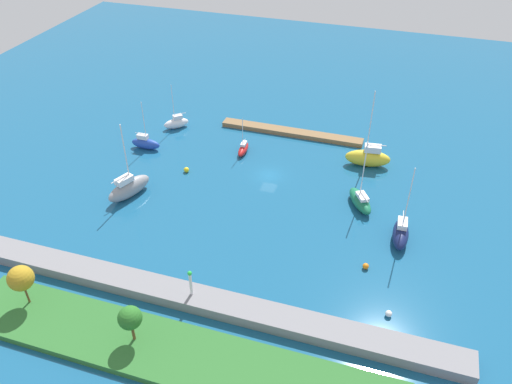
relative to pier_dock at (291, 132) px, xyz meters
The scene contains 17 objects.
water 14.47m from the pier_dock, 89.62° to the left, with size 160.00×160.00×0.00m, color #19567F.
pier_dock is the anchor object (origin of this frame).
breakwater 43.73m from the pier_dock, 89.88° to the left, with size 63.46×3.59×1.47m, color gray.
shoreline_park 51.64m from the pier_dock, 89.89° to the left, with size 50.98×8.04×0.87m, color #2D6B2D.
harbor_beacon 43.86m from the pier_dock, 88.43° to the left, with size 0.56×0.56×3.73m.
park_tree_east 51.78m from the pier_dock, 84.57° to the left, with size 2.68×2.68×4.87m.
park_tree_west 54.25m from the pier_dock, 68.78° to the left, with size 3.06×3.06×5.56m.
sailboat_green_far_north 23.96m from the pier_dock, 130.30° to the left, with size 5.25×6.77×11.13m.
sailboat_white_lone_south 21.99m from the pier_dock, 11.16° to the left, with size 4.71×4.51×8.93m.
sailboat_red_off_beacon 11.03m from the pier_dock, 54.04° to the left, with size 1.58×4.62×6.98m.
sailboat_yellow_inner_mooring 16.41m from the pier_dock, 156.78° to the left, with size 7.82×3.48×13.76m.
sailboat_blue_far_south 26.91m from the pier_dock, 28.61° to the left, with size 5.42×1.78×9.19m.
sailboat_navy_center_basin 32.92m from the pier_dock, 131.95° to the left, with size 2.49×6.44×12.43m.
sailboat_gray_near_pier 32.84m from the pier_dock, 54.03° to the left, with size 5.00×8.10×12.51m.
mooring_buoy_white 44.47m from the pier_dock, 119.53° to the left, with size 0.82×0.82×0.82m, color white.
mooring_buoy_yellow 22.29m from the pier_dock, 52.49° to the left, with size 0.90×0.90×0.90m, color yellow.
mooring_buoy_orange 36.40m from the pier_dock, 120.04° to the left, with size 0.83×0.83×0.83m, color orange.
Camera 1 is at (-19.21, 67.45, 47.85)m, focal length 35.79 mm.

